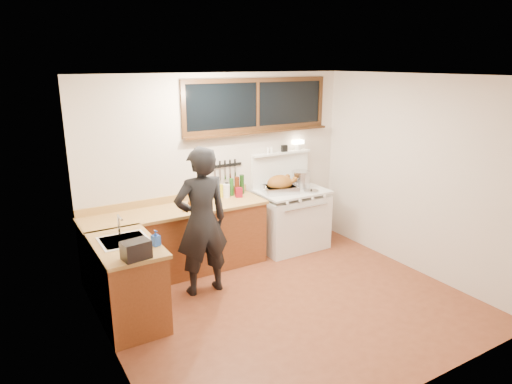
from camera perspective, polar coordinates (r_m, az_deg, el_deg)
ground_plane at (r=5.54m, az=4.19°, el=-13.83°), size 4.00×3.50×0.02m
room_shell at (r=4.93m, az=4.58°, el=3.17°), size 4.10×3.60×2.65m
counter_back at (r=6.16m, az=-9.76°, el=-6.03°), size 2.44×0.64×1.00m
counter_left at (r=5.19m, az=-15.76°, el=-10.78°), size 0.64×1.09×0.90m
sink_unit at (r=5.11m, az=-16.12°, el=-6.42°), size 0.50×0.45×0.37m
vintage_stove at (r=6.92m, az=4.39°, el=-3.23°), size 1.02×0.74×1.58m
back_window at (r=6.61m, az=0.23°, el=10.13°), size 2.32×0.13×0.77m
left_doorway at (r=3.83m, az=-15.93°, el=-10.24°), size 0.02×1.04×2.17m
knife_strip at (r=6.49m, az=-3.75°, el=3.25°), size 0.46×0.03×0.28m
man at (r=5.46m, az=-6.81°, el=-3.70°), size 0.68×0.46×1.82m
soap_bottle at (r=4.84m, az=-12.42°, el=-5.63°), size 0.09×0.10×0.17m
toaster at (r=4.58m, az=-14.77°, el=-7.01°), size 0.28×0.22×0.18m
cutting_board at (r=6.00m, az=-7.48°, el=-1.47°), size 0.45×0.39×0.14m
roast_turkey at (r=6.63m, az=3.03°, el=0.81°), size 0.55×0.46×0.26m
stockpot at (r=6.91m, az=5.63°, el=1.58°), size 0.31×0.31×0.26m
saucepan at (r=6.91m, az=4.46°, el=0.99°), size 0.19×0.28×0.11m
pot_lid at (r=6.73m, az=6.92°, el=0.14°), size 0.22×0.22×0.04m
coffee_tin at (r=6.41m, az=-2.17°, el=-0.06°), size 0.11×0.10×0.14m
pitcher at (r=6.41m, az=-3.72°, el=0.14°), size 0.11×0.11×0.19m
bottle_cluster at (r=6.48m, az=-3.11°, el=0.60°), size 0.47×0.07×0.28m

